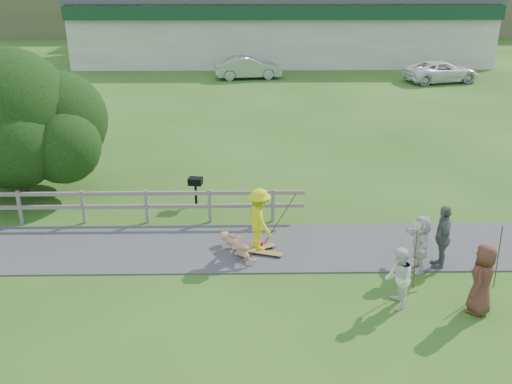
# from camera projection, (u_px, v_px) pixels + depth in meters

# --- Properties ---
(ground) EXTENTS (260.00, 260.00, 0.00)m
(ground) POSITION_uv_depth(u_px,v_px,m) (203.00, 274.00, 15.23)
(ground) COLOR #2B5017
(ground) RESTS_ON ground
(path) EXTENTS (34.00, 3.00, 0.04)m
(path) POSITION_uv_depth(u_px,v_px,m) (207.00, 248.00, 16.61)
(path) COLOR #3E3E40
(path) RESTS_ON ground
(fence) EXTENTS (15.05, 0.10, 1.10)m
(fence) POSITION_uv_depth(u_px,v_px,m) (63.00, 202.00, 17.94)
(fence) COLOR slate
(fence) RESTS_ON ground
(strip_mall) EXTENTS (32.50, 10.75, 5.10)m
(strip_mall) POSITION_uv_depth(u_px,v_px,m) (280.00, 28.00, 46.64)
(strip_mall) COLOR #B8B2A1
(strip_mall) RESTS_ON ground
(skater_rider) EXTENTS (1.10, 1.35, 1.82)m
(skater_rider) POSITION_uv_depth(u_px,v_px,m) (259.00, 222.00, 16.11)
(skater_rider) COLOR yellow
(skater_rider) RESTS_ON ground
(skater_fallen) EXTENTS (1.58, 1.18, 0.59)m
(skater_fallen) POSITION_uv_depth(u_px,v_px,m) (238.00, 245.00, 16.16)
(skater_fallen) COLOR tan
(skater_fallen) RESTS_ON ground
(spectator_a) EXTENTS (0.65, 0.80, 1.56)m
(spectator_a) POSITION_uv_depth(u_px,v_px,m) (399.00, 279.00, 13.54)
(spectator_a) COLOR white
(spectator_a) RESTS_ON ground
(spectator_b) EXTENTS (0.62, 1.12, 1.82)m
(spectator_b) POSITION_uv_depth(u_px,v_px,m) (442.00, 237.00, 15.29)
(spectator_b) COLOR slate
(spectator_b) RESTS_ON ground
(spectator_c) EXTENTS (0.96, 1.03, 1.77)m
(spectator_c) POSITION_uv_depth(u_px,v_px,m) (482.00, 279.00, 13.31)
(spectator_c) COLOR #592E23
(spectator_c) RESTS_ON ground
(spectator_d) EXTENTS (0.54, 1.51, 1.61)m
(spectator_d) POSITION_uv_depth(u_px,v_px,m) (420.00, 243.00, 15.16)
(spectator_d) COLOR silver
(spectator_d) RESTS_ON ground
(car_silver) EXTENTS (4.79, 2.24, 1.52)m
(car_silver) POSITION_uv_depth(u_px,v_px,m) (248.00, 68.00, 39.80)
(car_silver) COLOR #A0A4A7
(car_silver) RESTS_ON ground
(car_white) EXTENTS (5.47, 3.45, 1.41)m
(car_white) POSITION_uv_depth(u_px,v_px,m) (441.00, 72.00, 38.73)
(car_white) COLOR white
(car_white) RESTS_ON ground
(tree) EXTENTS (7.10, 7.10, 3.74)m
(tree) POSITION_uv_depth(u_px,v_px,m) (15.00, 142.00, 20.01)
(tree) COLOR black
(tree) RESTS_ON ground
(bbq) EXTENTS (0.51, 0.42, 0.98)m
(bbq) POSITION_uv_depth(u_px,v_px,m) (196.00, 191.00, 19.37)
(bbq) COLOR black
(bbq) RESTS_ON ground
(longboard_rider) EXTENTS (0.98, 0.62, 0.11)m
(longboard_rider) POSITION_uv_depth(u_px,v_px,m) (259.00, 249.00, 16.44)
(longboard_rider) COLOR olive
(longboard_rider) RESTS_ON ground
(longboard_fallen) EXTENTS (0.97, 0.50, 0.11)m
(longboard_fallen) POSITION_uv_depth(u_px,v_px,m) (266.00, 254.00, 16.17)
(longboard_fallen) COLOR olive
(longboard_fallen) RESTS_ON ground
(helmet) EXTENTS (0.26, 0.26, 0.26)m
(helmet) POSITION_uv_depth(u_px,v_px,m) (259.00, 244.00, 16.56)
(helmet) COLOR #AB0907
(helmet) RESTS_ON ground
(pole_rider) EXTENTS (0.03, 0.03, 1.87)m
(pole_rider) POSITION_uv_depth(u_px,v_px,m) (280.00, 216.00, 16.49)
(pole_rider) COLOR #563222
(pole_rider) RESTS_ON ground
(pole_spec_left) EXTENTS (0.03, 0.03, 1.67)m
(pole_spec_left) POSITION_uv_depth(u_px,v_px,m) (415.00, 259.00, 14.32)
(pole_spec_left) COLOR #563222
(pole_spec_left) RESTS_ON ground
(pole_spec_right) EXTENTS (0.03, 0.03, 1.72)m
(pole_spec_right) POSITION_uv_depth(u_px,v_px,m) (498.00, 257.00, 14.37)
(pole_spec_right) COLOR #563222
(pole_spec_right) RESTS_ON ground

